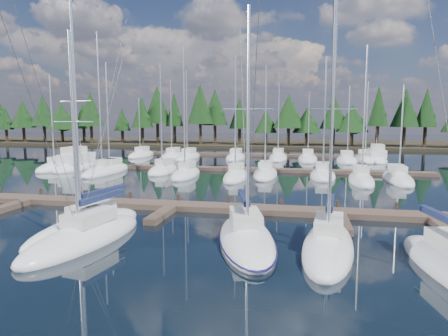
% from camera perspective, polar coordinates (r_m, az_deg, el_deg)
% --- Properties ---
extents(ground, '(260.00, 260.00, 0.00)m').
position_cam_1_polar(ground, '(41.93, -1.96, -2.12)').
color(ground, black).
rests_on(ground, ground).
extents(far_shore, '(220.00, 30.00, 0.60)m').
position_cam_1_polar(far_shore, '(100.92, 5.84, 3.53)').
color(far_shore, black).
rests_on(far_shore, ground).
extents(main_dock, '(44.00, 6.13, 0.90)m').
position_cam_1_polar(main_dock, '(29.94, -7.51, -5.60)').
color(main_dock, brown).
rests_on(main_dock, ground).
extents(back_docks, '(50.00, 21.80, 0.40)m').
position_cam_1_polar(back_docks, '(60.96, 2.24, 1.02)').
color(back_docks, brown).
rests_on(back_docks, ground).
extents(front_sailboat_2, '(4.26, 9.67, 12.01)m').
position_cam_1_polar(front_sailboat_2, '(23.52, -19.21, -9.37)').
color(front_sailboat_2, silver).
rests_on(front_sailboat_2, ground).
extents(front_sailboat_3, '(4.50, 9.45, 14.06)m').
position_cam_1_polar(front_sailboat_3, '(25.42, -18.93, -8.07)').
color(front_sailboat_3, silver).
rests_on(front_sailboat_3, ground).
extents(front_sailboat_4, '(5.22, 9.88, 13.18)m').
position_cam_1_polar(front_sailboat_4, '(22.11, 3.20, -10.03)').
color(front_sailboat_4, silver).
rests_on(front_sailboat_4, ground).
extents(front_sailboat_5, '(3.37, 9.09, 13.15)m').
position_cam_1_polar(front_sailboat_5, '(21.53, 14.65, -10.71)').
color(front_sailboat_5, silver).
rests_on(front_sailboat_5, ground).
extents(back_sailboat_rows, '(44.41, 31.55, 17.52)m').
position_cam_1_polar(back_sailboat_rows, '(56.16, 1.70, 0.55)').
color(back_sailboat_rows, silver).
rests_on(back_sailboat_rows, ground).
extents(motor_yacht_left, '(3.45, 9.85, 4.90)m').
position_cam_1_polar(motor_yacht_left, '(56.61, -20.26, 0.43)').
color(motor_yacht_left, silver).
rests_on(motor_yacht_left, ground).
extents(motor_yacht_right, '(3.10, 8.87, 4.41)m').
position_cam_1_polar(motor_yacht_right, '(66.64, 20.97, 1.32)').
color(motor_yacht_right, silver).
rests_on(motor_yacht_right, ground).
extents(tree_line, '(186.82, 12.27, 13.95)m').
position_cam_1_polar(tree_line, '(90.87, 5.46, 7.69)').
color(tree_line, black).
rests_on(tree_line, far_shore).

